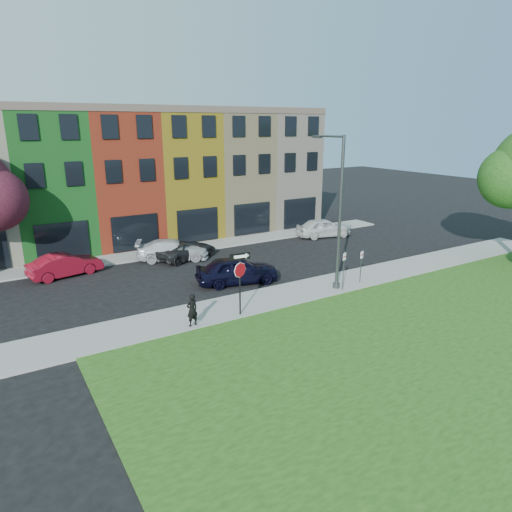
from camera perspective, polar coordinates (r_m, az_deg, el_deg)
ground at (r=23.62m, az=9.24°, el=-6.94°), size 120.00×120.00×0.00m
sidewalk_near at (r=26.93m, az=8.39°, el=-3.81°), size 40.00×3.00×0.12m
sidewalk_far at (r=34.58m, az=-10.96°, el=0.59°), size 40.00×2.40×0.12m
rowhouse_block at (r=39.60m, az=-13.86°, el=9.65°), size 30.00×10.12×10.00m
stop_sign at (r=21.98m, az=-2.02°, el=-1.92°), size 1.05×0.17×3.16m
man at (r=21.46m, az=-7.99°, el=-6.70°), size 0.70×0.57×1.57m
sedan_near at (r=27.16m, az=-2.39°, el=-1.76°), size 4.08×5.72×1.66m
parked_car_red at (r=30.84m, az=-22.75°, el=-1.03°), size 3.37×5.05×1.45m
parked_car_silver at (r=32.38m, az=-10.36°, el=0.76°), size 5.56×6.39×1.44m
parked_car_dark at (r=32.56m, az=-8.76°, el=0.78°), size 4.87×5.86×1.28m
parked_car_white at (r=38.81m, az=8.45°, el=3.52°), size 3.80×5.39×1.57m
street_lamp at (r=25.71m, az=10.14°, el=5.24°), size 0.45×2.58×8.53m
parking_sign_a at (r=25.98m, az=10.92°, el=-1.23°), size 0.30×0.15×2.29m
parking_sign_b at (r=27.57m, az=13.02°, el=-0.74°), size 0.31×0.15×1.96m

